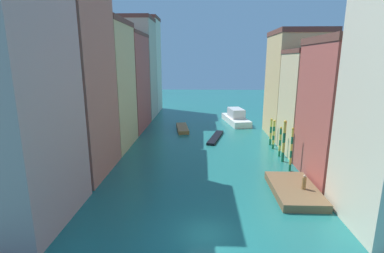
# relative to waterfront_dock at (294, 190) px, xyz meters

# --- Properties ---
(ground_plane) EXTENTS (154.00, 154.00, 0.00)m
(ground_plane) POSITION_rel_waterfront_dock_xyz_m (-8.34, 17.74, -0.36)
(ground_plane) COLOR #1E6B66
(building_left_0) EXTENTS (8.10, 9.24, 17.93)m
(building_left_0) POSITION_rel_waterfront_dock_xyz_m (-22.94, -5.19, 8.61)
(building_left_0) COLOR tan
(building_left_0) RESTS_ON ground
(building_left_1) EXTENTS (8.10, 9.50, 21.36)m
(building_left_1) POSITION_rel_waterfront_dock_xyz_m (-22.94, 4.57, 10.33)
(building_left_1) COLOR #C6705B
(building_left_1) RESTS_ON ground
(building_left_2) EXTENTS (8.10, 9.93, 17.53)m
(building_left_2) POSITION_rel_waterfront_dock_xyz_m (-22.94, 14.29, 8.41)
(building_left_2) COLOR #DBB77A
(building_left_2) RESTS_ON ground
(building_left_3) EXTENTS (8.10, 11.73, 16.83)m
(building_left_3) POSITION_rel_waterfront_dock_xyz_m (-22.94, 25.35, 8.06)
(building_left_3) COLOR #B25147
(building_left_3) RESTS_ON ground
(building_left_4) EXTENTS (8.10, 8.36, 20.78)m
(building_left_4) POSITION_rel_waterfront_dock_xyz_m (-22.94, 35.76, 10.04)
(building_left_4) COLOR #BCB299
(building_left_4) RESTS_ON ground
(building_left_5) EXTENTS (8.10, 7.68, 21.84)m
(building_left_5) POSITION_rel_waterfront_dock_xyz_m (-22.94, 43.80, 10.57)
(building_left_5) COLOR beige
(building_left_5) RESTS_ON ground
(building_right_1) EXTENTS (8.10, 9.20, 14.50)m
(building_right_1) POSITION_rel_waterfront_dock_xyz_m (6.26, 3.82, 6.90)
(building_right_1) COLOR #B25147
(building_right_1) RESTS_ON ground
(building_right_2) EXTENTS (8.10, 7.77, 13.57)m
(building_right_2) POSITION_rel_waterfront_dock_xyz_m (6.26, 12.53, 6.43)
(building_right_2) COLOR beige
(building_right_2) RESTS_ON ground
(building_right_3) EXTENTS (8.10, 9.57, 16.70)m
(building_right_3) POSITION_rel_waterfront_dock_xyz_m (6.26, 21.25, 8.00)
(building_right_3) COLOR #DBB77A
(building_right_3) RESTS_ON ground
(waterfront_dock) EXTENTS (3.97, 7.21, 0.73)m
(waterfront_dock) POSITION_rel_waterfront_dock_xyz_m (0.00, 0.00, 0.00)
(waterfront_dock) COLOR brown
(waterfront_dock) RESTS_ON ground
(person_on_dock) EXTENTS (0.36, 0.36, 1.39)m
(person_on_dock) POSITION_rel_waterfront_dock_xyz_m (0.66, -0.50, 1.00)
(person_on_dock) COLOR olive
(person_on_dock) RESTS_ON waterfront_dock
(mooring_pole_0) EXTENTS (0.28, 0.28, 5.06)m
(mooring_pole_0) POSITION_rel_waterfront_dock_xyz_m (1.26, 5.61, 2.21)
(mooring_pole_0) COLOR #197247
(mooring_pole_0) RESTS_ON ground
(mooring_pole_1) EXTENTS (0.38, 0.38, 5.23)m
(mooring_pole_1) POSITION_rel_waterfront_dock_xyz_m (1.27, 8.66, 2.31)
(mooring_pole_1) COLOR #197247
(mooring_pole_1) RESTS_ON ground
(mooring_pole_2) EXTENTS (0.29, 0.29, 3.96)m
(mooring_pole_2) POSITION_rel_waterfront_dock_xyz_m (1.38, 10.64, 1.66)
(mooring_pole_2) COLOR #197247
(mooring_pole_2) RESTS_ON ground
(mooring_pole_3) EXTENTS (0.36, 0.36, 4.16)m
(mooring_pole_3) POSITION_rel_waterfront_dock_xyz_m (1.35, 13.93, 1.77)
(mooring_pole_3) COLOR #197247
(mooring_pole_3) RESTS_ON ground
(mooring_pole_4) EXTENTS (0.35, 0.35, 3.98)m
(mooring_pole_4) POSITION_rel_waterfront_dock_xyz_m (1.39, 15.78, 1.68)
(mooring_pole_4) COLOR #197247
(mooring_pole_4) RESTS_ON ground
(vaporetto_white) EXTENTS (5.02, 10.29, 2.90)m
(vaporetto_white) POSITION_rel_waterfront_dock_xyz_m (-1.99, 30.54, 0.70)
(vaporetto_white) COLOR white
(vaporetto_white) RESTS_ON ground
(gondola_black) EXTENTS (3.06, 8.12, 0.36)m
(gondola_black) POSITION_rel_waterfront_dock_xyz_m (-6.53, 18.90, -0.18)
(gondola_black) COLOR black
(gondola_black) RESTS_ON ground
(motorboat_0) EXTENTS (2.79, 6.97, 0.60)m
(motorboat_0) POSITION_rel_waterfront_dock_xyz_m (-12.19, 24.42, -0.06)
(motorboat_0) COLOR olive
(motorboat_0) RESTS_ON ground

